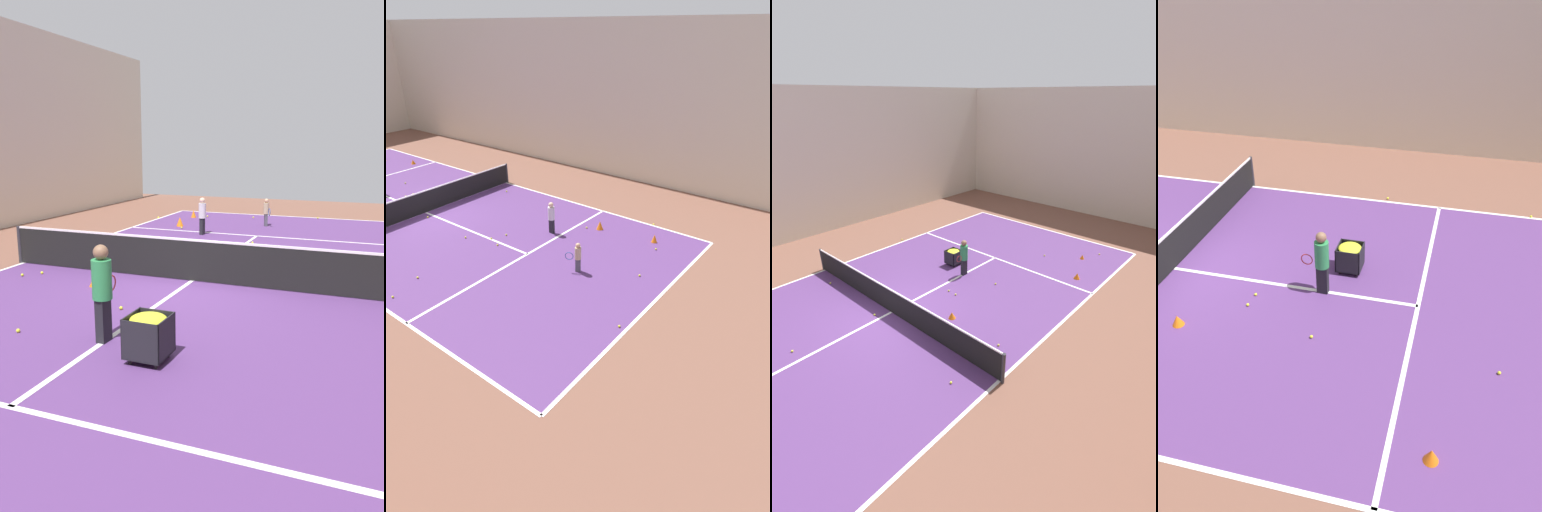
{
  "view_description": "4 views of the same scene",
  "coord_description": "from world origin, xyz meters",
  "views": [
    {
      "loc": [
        -4.11,
        10.43,
        3.18
      ],
      "look_at": [
        0.0,
        0.0,
        0.6
      ],
      "focal_mm": 35.0,
      "sensor_mm": 36.0,
      "label": 1
    },
    {
      "loc": [
        -8.83,
        -15.07,
        7.11
      ],
      "look_at": [
        0.19,
        -8.24,
        0.58
      ],
      "focal_mm": 28.0,
      "sensor_mm": 36.0,
      "label": 2
    },
    {
      "loc": [
        8.83,
        -5.84,
        7.11
      ],
      "look_at": [
        0.01,
        3.88,
        0.89
      ],
      "focal_mm": 24.0,
      "sensor_mm": 36.0,
      "label": 3
    },
    {
      "loc": [
        8.83,
        6.74,
        7.11
      ],
      "look_at": [
        -1.0,
        4.27,
        0.42
      ],
      "focal_mm": 35.0,
      "sensor_mm": 36.0,
      "label": 4
    }
  ],
  "objects": [
    {
      "name": "ground_plane",
      "position": [
        0.0,
        0.0,
        0.0
      ],
      "size": [
        34.94,
        34.94,
        0.0
      ],
      "primitive_type": "plane",
      "color": "brown"
    },
    {
      "name": "tennis_ball_10",
      "position": [
        -5.03,
        4.48,
        0.04
      ],
      "size": [
        0.07,
        0.07,
        0.07
      ],
      "primitive_type": "sphere",
      "color": "yellow",
      "rests_on": "ground"
    },
    {
      "name": "tennis_ball_18",
      "position": [
        -4.9,
        8.77,
        0.04
      ],
      "size": [
        0.07,
        0.07,
        0.07
      ],
      "primitive_type": "sphere",
      "color": "yellow",
      "rests_on": "ground"
    },
    {
      "name": "tennis_ball_4",
      "position": [
        -3.53,
        -0.46,
        0.04
      ],
      "size": [
        0.07,
        0.07,
        0.07
      ],
      "primitive_type": "sphere",
      "color": "yellow",
      "rests_on": "ground"
    },
    {
      "name": "tennis_ball_3",
      "position": [
        -0.28,
        -0.53,
        0.04
      ],
      "size": [
        0.07,
        0.07,
        0.07
      ],
      "primitive_type": "sphere",
      "color": "yellow",
      "rests_on": "ground"
    },
    {
      "name": "training_cone_1",
      "position": [
        1.87,
        1.2,
        0.12
      ],
      "size": [
        0.26,
        0.26,
        0.24
      ],
      "primitive_type": "cone",
      "color": "orange",
      "rests_on": "ground"
    },
    {
      "name": "line_service_far",
      "position": [
        0.0,
        6.1,
        0.01
      ],
      "size": [
        9.69,
        0.1,
        0.0
      ],
      "primitive_type": "cube",
      "color": "white",
      "rests_on": "ground"
    },
    {
      "name": "coach_at_net",
      "position": [
        0.01,
        3.87,
        0.92
      ],
      "size": [
        0.33,
        0.65,
        1.61
      ],
      "rotation": [
        0.0,
        0.0,
        -1.61
      ],
      "color": "black",
      "rests_on": "ground"
    },
    {
      "name": "tennis_ball_7",
      "position": [
        0.92,
        2.39,
        0.04
      ],
      "size": [
        0.07,
        0.07,
        0.07
      ],
      "primitive_type": "sphere",
      "color": "yellow",
      "rests_on": "ground"
    },
    {
      "name": "line_sideline_left",
      "position": [
        -4.85,
        0.0,
        0.01
      ],
      "size": [
        0.1,
        22.18,
        0.0
      ],
      "primitive_type": "cube",
      "color": "white",
      "rests_on": "ground"
    },
    {
      "name": "court_playing_area",
      "position": [
        0.0,
        0.0,
        0.0
      ],
      "size": [
        9.69,
        22.18,
        0.0
      ],
      "color": "#563370",
      "rests_on": "ground"
    },
    {
      "name": "line_centre_service",
      "position": [
        0.0,
        0.0,
        0.01
      ],
      "size": [
        0.1,
        12.2,
        0.0
      ],
      "primitive_type": "cube",
      "color": "white",
      "rests_on": "ground"
    },
    {
      "name": "training_cone_2",
      "position": [
        3.83,
        6.81,
        0.13
      ],
      "size": [
        0.26,
        0.26,
        0.26
      ],
      "primitive_type": "cone",
      "color": "orange",
      "rests_on": "ground"
    },
    {
      "name": "tennis_ball_1",
      "position": [
        1.57,
        4.09,
        0.04
      ],
      "size": [
        0.07,
        0.07,
        0.07
      ],
      "primitive_type": "sphere",
      "color": "yellow",
      "rests_on": "ground"
    },
    {
      "name": "hall_enclosure_left",
      "position": [
        -9.31,
        0.0,
        3.76
      ],
      "size": [
        0.15,
        31.24,
        7.51
      ],
      "color": "beige",
      "rests_on": "ground"
    },
    {
      "name": "tennis_net",
      "position": [
        0.0,
        0.0,
        0.52
      ],
      "size": [
        9.99,
        0.1,
        1.0
      ],
      "color": "#2D2D33",
      "rests_on": "ground"
    },
    {
      "name": "ball_cart",
      "position": [
        -1.0,
        4.27,
        0.51
      ],
      "size": [
        0.6,
        0.61,
        0.72
      ],
      "color": "black",
      "rests_on": "ground"
    },
    {
      "name": "tennis_ball_0",
      "position": [
        1.66,
        7.87,
        0.04
      ],
      "size": [
        0.07,
        0.07,
        0.07
      ],
      "primitive_type": "sphere",
      "color": "yellow",
      "rests_on": "ground"
    },
    {
      "name": "tennis_ball_16",
      "position": [
        0.53,
        2.41,
        0.04
      ],
      "size": [
        0.07,
        0.07,
        0.07
      ],
      "primitive_type": "sphere",
      "color": "yellow",
      "rests_on": "ground"
    }
  ]
}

